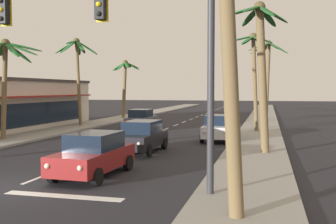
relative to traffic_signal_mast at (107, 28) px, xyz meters
name	(u,v)px	position (x,y,z in m)	size (l,w,h in m)	color
ground_plane	(14,187)	(-3.33, -0.33, -5.33)	(220.00, 220.00, 0.00)	#232328
sidewalk_right	(259,132)	(4.47, 19.67, -5.26)	(3.20, 110.00, 0.14)	gray
sidewalk_left	(77,127)	(-11.13, 19.67, -5.26)	(3.20, 110.00, 0.14)	gray
lane_markings	(167,130)	(-2.90, 19.55, -5.33)	(4.28, 87.55, 0.01)	silver
traffic_signal_mast	(107,28)	(0.00, 0.00, 0.00)	(10.90, 0.41, 7.47)	#2D2D33
sedan_lead_at_stop_bar	(94,154)	(-1.43, 2.02, -4.48)	(2.10, 4.51, 1.68)	maroon
sedan_third_in_queue	(142,136)	(-1.44, 8.11, -4.48)	(2.03, 4.48, 1.68)	black
sedan_oncoming_far	(141,119)	(-5.37, 20.19, -4.48)	(2.07, 4.50, 1.68)	#4C515B
sedan_parked_nearest_kerb	(218,128)	(1.92, 14.01, -4.48)	(2.06, 4.49, 1.68)	silver
palm_left_second	(5,62)	(-11.27, 10.23, -0.23)	(4.28, 4.28, 6.60)	brown
palm_left_third	(77,58)	(-11.53, 20.68, 0.86)	(3.98, 4.26, 7.96)	brown
palm_left_farthest	(125,78)	(-10.86, 31.15, -0.67)	(3.32, 3.43, 6.74)	brown
palm_right_second	(261,56)	(4.72, 8.72, -0.28)	(3.05, 2.82, 7.80)	brown
palm_right_third	(254,61)	(3.99, 19.57, 0.21)	(3.13, 2.79, 7.73)	brown
palm_right_farthest	(268,65)	(5.01, 30.42, 0.55)	(4.15, 4.08, 8.39)	brown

